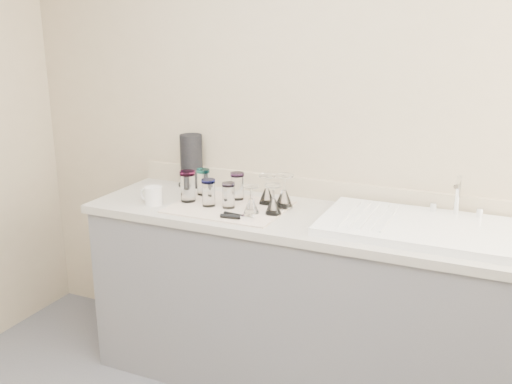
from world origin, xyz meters
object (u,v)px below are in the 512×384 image
at_px(goblet_back_right, 284,196).
at_px(can_opener, 238,217).
at_px(tumbler_magenta, 188,186).
at_px(paper_towel_roll, 191,161).
at_px(tumbler_purple, 237,186).
at_px(goblet_front_right, 273,204).
at_px(tumbler_lavender, 229,195).
at_px(tumbler_teal, 203,182).
at_px(tumbler_blue, 209,192).
at_px(goblet_front_left, 251,204).
at_px(goblet_back_left, 267,194).
at_px(sink_unit, 417,226).
at_px(white_mug, 153,195).

xyz_separation_m(goblet_back_right, can_opener, (-0.13, -0.25, -0.04)).
bearing_deg(tumbler_magenta, paper_towel_roll, 116.77).
relative_size(tumbler_purple, goblet_back_right, 0.86).
distance_m(goblet_front_right, paper_towel_roll, 0.69).
relative_size(tumbler_magenta, tumbler_lavender, 1.25).
bearing_deg(tumbler_teal, tumbler_purple, -0.86).
relative_size(tumbler_blue, goblet_back_right, 0.83).
relative_size(goblet_front_left, paper_towel_roll, 0.46).
distance_m(tumbler_lavender, goblet_front_left, 0.14).
distance_m(tumbler_purple, tumbler_magenta, 0.25).
height_order(tumbler_blue, goblet_back_left, goblet_back_left).
bearing_deg(can_opener, goblet_back_left, 84.54).
relative_size(sink_unit, tumbler_blue, 6.12).
distance_m(tumbler_purple, paper_towel_roll, 0.39).
bearing_deg(white_mug, tumbler_purple, 32.38).
bearing_deg(goblet_front_left, goblet_back_left, 87.17).
distance_m(tumbler_teal, goblet_back_right, 0.46).
bearing_deg(tumbler_blue, goblet_back_right, 21.48).
bearing_deg(tumbler_teal, paper_towel_roll, 135.85).
bearing_deg(goblet_front_left, white_mug, -173.95).
distance_m(tumbler_blue, can_opener, 0.25).
bearing_deg(goblet_front_right, can_opener, -131.53).
bearing_deg(tumbler_magenta, tumbler_lavender, -2.65).
distance_m(tumbler_teal, tumbler_magenta, 0.14).
relative_size(tumbler_purple, tumbler_magenta, 0.89).
relative_size(tumbler_teal, goblet_front_left, 1.03).
distance_m(sink_unit, white_mug, 1.27).
height_order(sink_unit, goblet_front_right, sink_unit).
bearing_deg(goblet_front_left, goblet_front_right, 16.16).
xyz_separation_m(tumbler_magenta, goblet_front_right, (0.47, -0.01, -0.03)).
bearing_deg(goblet_back_left, goblet_back_right, -11.40).
distance_m(tumbler_teal, tumbler_blue, 0.20).
bearing_deg(can_opener, goblet_front_left, 80.33).
bearing_deg(tumbler_purple, tumbler_blue, -116.56).
xyz_separation_m(tumbler_blue, can_opener, (0.22, -0.12, -0.06)).
height_order(goblet_back_right, goblet_front_left, goblet_back_right).
height_order(tumbler_lavender, white_mug, tumbler_lavender).
height_order(tumbler_magenta, paper_towel_roll, paper_towel_roll).
bearing_deg(can_opener, tumbler_purple, 116.53).
relative_size(goblet_back_left, goblet_back_right, 0.90).
bearing_deg(white_mug, goblet_back_left, 23.12).
xyz_separation_m(tumbler_purple, paper_towel_roll, (-0.36, 0.16, 0.06)).
xyz_separation_m(tumbler_teal, goblet_back_right, (0.46, -0.03, -0.01)).
height_order(tumbler_purple, can_opener, tumbler_purple).
height_order(tumbler_blue, goblet_back_right, goblet_back_right).
bearing_deg(goblet_front_right, sink_unit, 5.62).
distance_m(tumbler_blue, goblet_front_left, 0.24).
bearing_deg(tumbler_magenta, goblet_back_left, 19.22).
distance_m(tumbler_lavender, goblet_back_right, 0.27).
xyz_separation_m(sink_unit, tumbler_lavender, (-0.88, -0.07, 0.05)).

